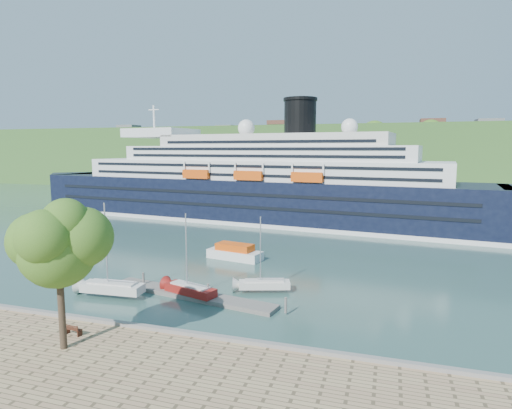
% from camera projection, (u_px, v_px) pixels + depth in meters
% --- Properties ---
extents(ground, '(400.00, 400.00, 0.00)m').
position_uv_depth(ground, '(113.00, 334.00, 36.00)').
color(ground, '#2B4C45').
rests_on(ground, ground).
extents(far_hillside, '(400.00, 50.00, 24.00)m').
position_uv_depth(far_hillside, '(334.00, 158.00, 171.61)').
color(far_hillside, '#315C25').
rests_on(far_hillside, ground).
extents(quay_coping, '(220.00, 0.50, 0.30)m').
position_uv_depth(quay_coping, '(111.00, 322.00, 35.66)').
color(quay_coping, slate).
rests_on(quay_coping, promenade).
extents(cruise_ship, '(115.85, 29.89, 25.75)m').
position_uv_depth(cruise_ship, '(246.00, 161.00, 92.49)').
color(cruise_ship, black).
rests_on(cruise_ship, ground).
extents(park_bench, '(1.57, 0.77, 0.97)m').
position_uv_depth(park_bench, '(73.00, 329.00, 33.52)').
color(park_bench, '#4E2416').
rests_on(park_bench, promenade).
extents(promenade_tree, '(7.25, 7.25, 12.00)m').
position_uv_depth(promenade_tree, '(59.00, 269.00, 30.55)').
color(promenade_tree, '#34621A').
rests_on(promenade_tree, promenade).
extents(floating_pontoon, '(19.71, 5.79, 0.44)m').
position_uv_depth(floating_pontoon, '(191.00, 295.00, 45.07)').
color(floating_pontoon, slate).
rests_on(floating_pontoon, ground).
extents(sailboat_white_near, '(7.51, 2.57, 9.54)m').
position_uv_depth(sailboat_white_near, '(111.00, 253.00, 44.50)').
color(sailboat_white_near, silver).
rests_on(sailboat_white_near, ground).
extents(sailboat_red, '(6.83, 3.66, 8.50)m').
position_uv_depth(sailboat_red, '(190.00, 258.00, 44.24)').
color(sailboat_red, maroon).
rests_on(sailboat_red, ground).
extents(sailboat_white_far, '(6.36, 3.55, 7.92)m').
position_uv_depth(sailboat_white_far, '(264.00, 256.00, 46.17)').
color(sailboat_white_far, silver).
rests_on(sailboat_white_far, ground).
extents(tender_launch, '(8.39, 4.25, 2.21)m').
position_uv_depth(tender_launch, '(235.00, 251.00, 60.38)').
color(tender_launch, '#E74E0D').
rests_on(tender_launch, ground).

